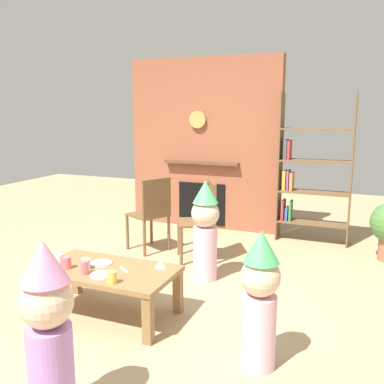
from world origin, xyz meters
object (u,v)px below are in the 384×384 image
coffee_table (107,276)px  paper_cup_far_left (60,260)px  birthday_cake_slice (161,263)px  dining_chair_middle (204,216)px  bookshelf (308,175)px  dining_chair_left (152,210)px  paper_cup_far_right (86,264)px  paper_plate_rear (102,275)px  paper_plate_front (101,263)px  paper_cup_near_right (112,277)px  paper_cup_near_left (67,263)px  child_in_pink (260,297)px  child_by_the_chairs (205,228)px  paper_cup_center (85,268)px  child_with_cone_hat (48,328)px

coffee_table → paper_cup_far_left: 0.42m
birthday_cake_slice → dining_chair_middle: (-0.13, 1.37, 0.07)m
bookshelf → dining_chair_left: bearing=-145.2°
paper_cup_far_right → paper_plate_rear: (0.20, -0.07, -0.04)m
paper_plate_front → paper_plate_rear: (0.15, -0.21, 0.00)m
coffee_table → paper_cup_near_right: bearing=-49.4°
paper_cup_near_left → paper_cup_near_right: size_ratio=1.04×
paper_cup_near_left → paper_plate_rear: (0.35, -0.02, -0.04)m
bookshelf → paper_cup_near_right: bookshelf is taller
dining_chair_left → child_in_pink: bearing=159.8°
child_in_pink → child_by_the_chairs: child_by_the_chairs is taller
coffee_table → paper_cup_near_left: size_ratio=11.70×
bookshelf → child_by_the_chairs: 1.90m
paper_cup_near_left → dining_chair_left: dining_chair_left is taller
paper_cup_near_right → paper_cup_far_left: 0.62m
coffee_table → paper_plate_rear: size_ratio=6.27×
bookshelf → paper_cup_far_left: (-1.63, -2.84, -0.41)m
paper_cup_center → child_in_pink: (1.42, -0.08, 0.04)m
paper_cup_far_left → coffee_table: bearing=13.6°
bookshelf → coffee_table: (-1.23, -2.74, -0.53)m
paper_cup_near_left → birthday_cake_slice: (0.70, 0.32, -0.01)m
paper_cup_center → child_in_pink: 1.43m
coffee_table → birthday_cake_slice: 0.45m
dining_chair_middle → child_in_pink: bearing=92.6°
coffee_table → birthday_cake_slice: (0.39, 0.20, 0.10)m
paper_cup_near_left → paper_plate_front: bearing=43.4°
paper_cup_center → paper_plate_front: bearing=92.2°
bookshelf → paper_cup_near_left: bearing=-118.3°
child_by_the_chairs → bookshelf: bearing=-179.7°
bookshelf → paper_cup_far_right: (-1.39, -2.81, -0.42)m
bookshelf → birthday_cake_slice: bearing=-108.3°
paper_cup_near_right → child_with_cone_hat: child_with_cone_hat is taller
paper_plate_front → child_by_the_chairs: (0.58, 0.97, 0.12)m
coffee_table → dining_chair_left: (-0.41, 1.60, 0.17)m
paper_cup_far_left → dining_chair_left: (-0.02, 1.69, 0.05)m
child_by_the_chairs → dining_chair_left: bearing=-97.9°
paper_cup_far_left → paper_plate_rear: paper_cup_far_left is taller
paper_cup_near_right → child_by_the_chairs: bearing=78.3°
paper_cup_far_left → child_with_cone_hat: 1.33m
paper_plate_front → dining_chair_left: (-0.31, 1.52, 0.10)m
paper_cup_near_left → bookshelf: bearing=61.7°
paper_cup_far_left → paper_plate_front: paper_cup_far_left is taller
child_with_cone_hat → paper_cup_center: bearing=7.4°
paper_cup_far_left → paper_plate_rear: 0.45m
child_with_cone_hat → child_in_pink: size_ratio=1.10×
child_by_the_chairs → child_in_pink: bearing=58.2°
paper_cup_far_right → birthday_cake_slice: bearing=25.9°
paper_cup_near_left → child_with_cone_hat: 1.26m
bookshelf → paper_plate_rear: 3.15m
paper_plate_front → paper_cup_far_right: bearing=-109.2°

